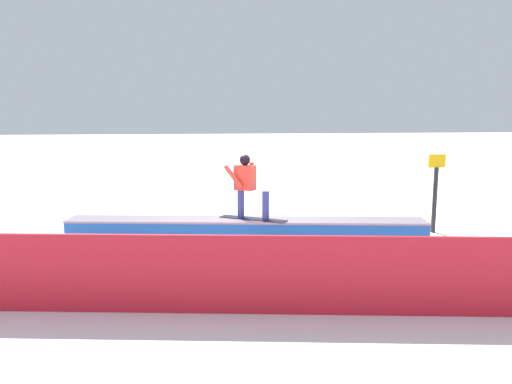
% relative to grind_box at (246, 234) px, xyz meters
% --- Properties ---
extents(ground_plane, '(120.00, 120.00, 0.00)m').
position_rel_grind_box_xyz_m(ground_plane, '(0.00, 0.00, -0.26)').
color(ground_plane, white).
extents(grind_box, '(7.33, 1.82, 0.57)m').
position_rel_grind_box_xyz_m(grind_box, '(0.00, 0.00, 0.00)').
color(grind_box, blue).
rests_on(grind_box, ground_plane).
extents(snowboarder, '(1.36, 0.97, 1.32)m').
position_rel_grind_box_xyz_m(snowboarder, '(-0.03, -0.04, 1.03)').
color(snowboarder, black).
rests_on(snowboarder, grind_box).
extents(safety_fence, '(12.07, 2.04, 1.10)m').
position_rel_grind_box_xyz_m(safety_fence, '(0.00, 3.45, 0.29)').
color(safety_fence, red).
rests_on(safety_fence, ground_plane).
extents(trail_marker, '(0.40, 0.10, 1.80)m').
position_rel_grind_box_xyz_m(trail_marker, '(-4.42, -0.61, 0.71)').
color(trail_marker, '#262628').
rests_on(trail_marker, ground_plane).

